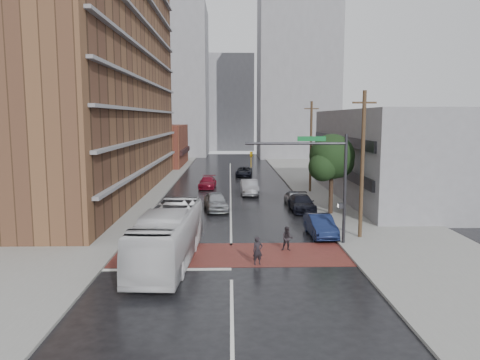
{
  "coord_description": "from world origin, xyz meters",
  "views": [
    {
      "loc": [
        -0.07,
        -26.93,
        8.2
      ],
      "look_at": [
        0.7,
        8.41,
        3.5
      ],
      "focal_mm": 35.0,
      "sensor_mm": 36.0,
      "label": 1
    }
  ],
  "objects_px": {
    "suv_travel": "(244,172)",
    "car_parked_mid": "(302,203)",
    "car_travel_b": "(249,187)",
    "car_travel_c": "(208,182)",
    "car_travel_a": "(216,202)",
    "car_parked_far": "(294,198)",
    "pedestrian_b": "(287,239)",
    "transit_bus": "(168,236)",
    "car_parked_near": "(320,226)",
    "pedestrian_a": "(258,251)"
  },
  "relations": [
    {
      "from": "pedestrian_a",
      "to": "car_parked_near",
      "type": "xyz_separation_m",
      "value": [
        4.77,
        6.32,
        -0.05
      ]
    },
    {
      "from": "car_travel_c",
      "to": "suv_travel",
      "type": "distance_m",
      "value": 12.06
    },
    {
      "from": "transit_bus",
      "to": "car_travel_b",
      "type": "xyz_separation_m",
      "value": [
        5.6,
        23.54,
        -0.74
      ]
    },
    {
      "from": "pedestrian_b",
      "to": "car_travel_a",
      "type": "xyz_separation_m",
      "value": [
        -4.82,
        12.84,
        0.05
      ]
    },
    {
      "from": "transit_bus",
      "to": "car_parked_far",
      "type": "relative_size",
      "value": 2.94
    },
    {
      "from": "car_travel_a",
      "to": "car_parked_near",
      "type": "relative_size",
      "value": 1.05
    },
    {
      "from": "pedestrian_a",
      "to": "car_travel_b",
      "type": "height_order",
      "value": "car_travel_b"
    },
    {
      "from": "pedestrian_b",
      "to": "car_travel_b",
      "type": "relative_size",
      "value": 0.31
    },
    {
      "from": "pedestrian_a",
      "to": "suv_travel",
      "type": "distance_m",
      "value": 40.25
    },
    {
      "from": "suv_travel",
      "to": "car_parked_mid",
      "type": "bearing_deg",
      "value": -74.71
    },
    {
      "from": "suv_travel",
      "to": "car_parked_far",
      "type": "xyz_separation_m",
      "value": [
        4.1,
        -21.96,
        -0.02
      ]
    },
    {
      "from": "car_travel_c",
      "to": "car_parked_near",
      "type": "xyz_separation_m",
      "value": [
        8.95,
        -22.78,
        0.08
      ]
    },
    {
      "from": "pedestrian_b",
      "to": "car_travel_a",
      "type": "relative_size",
      "value": 0.32
    },
    {
      "from": "car_parked_near",
      "to": "car_parked_far",
      "type": "relative_size",
      "value": 1.2
    },
    {
      "from": "transit_bus",
      "to": "car_parked_near",
      "type": "bearing_deg",
      "value": 34.04
    },
    {
      "from": "car_parked_near",
      "to": "car_travel_b",
      "type": "bearing_deg",
      "value": 100.56
    },
    {
      "from": "transit_bus",
      "to": "pedestrian_b",
      "type": "relative_size",
      "value": 7.33
    },
    {
      "from": "pedestrian_a",
      "to": "car_travel_a",
      "type": "xyz_separation_m",
      "value": [
        -2.81,
        15.59,
        0.01
      ]
    },
    {
      "from": "car_travel_a",
      "to": "car_travel_b",
      "type": "bearing_deg",
      "value": 59.89
    },
    {
      "from": "car_travel_b",
      "to": "car_parked_far",
      "type": "relative_size",
      "value": 1.3
    },
    {
      "from": "pedestrian_b",
      "to": "car_travel_c",
      "type": "height_order",
      "value": "pedestrian_b"
    },
    {
      "from": "pedestrian_a",
      "to": "car_travel_a",
      "type": "height_order",
      "value": "car_travel_a"
    },
    {
      "from": "car_travel_a",
      "to": "car_travel_b",
      "type": "relative_size",
      "value": 0.97
    },
    {
      "from": "pedestrian_a",
      "to": "car_parked_far",
      "type": "height_order",
      "value": "pedestrian_a"
    },
    {
      "from": "car_travel_c",
      "to": "car_parked_near",
      "type": "distance_m",
      "value": 24.48
    },
    {
      "from": "car_travel_b",
      "to": "car_travel_c",
      "type": "height_order",
      "value": "car_travel_b"
    },
    {
      "from": "car_travel_a",
      "to": "car_parked_far",
      "type": "distance_m",
      "value": 7.84
    },
    {
      "from": "car_parked_far",
      "to": "car_parked_near",
      "type": "bearing_deg",
      "value": -92.64
    },
    {
      "from": "car_parked_mid",
      "to": "car_parked_far",
      "type": "distance_m",
      "value": 3.08
    },
    {
      "from": "car_travel_b",
      "to": "car_parked_mid",
      "type": "height_order",
      "value": "car_travel_b"
    },
    {
      "from": "transit_bus",
      "to": "car_travel_c",
      "type": "distance_m",
      "value": 28.63
    },
    {
      "from": "pedestrian_b",
      "to": "car_travel_b",
      "type": "height_order",
      "value": "car_travel_b"
    },
    {
      "from": "car_travel_a",
      "to": "car_travel_b",
      "type": "height_order",
      "value": "car_travel_a"
    },
    {
      "from": "pedestrian_a",
      "to": "transit_bus",
      "type": "bearing_deg",
      "value": 156.67
    },
    {
      "from": "car_parked_near",
      "to": "suv_travel",
      "type": "bearing_deg",
      "value": 94.43
    },
    {
      "from": "car_travel_a",
      "to": "suv_travel",
      "type": "distance_m",
      "value": 24.87
    },
    {
      "from": "pedestrian_b",
      "to": "car_parked_near",
      "type": "xyz_separation_m",
      "value": [
        2.76,
        3.57,
        -0.01
      ]
    },
    {
      "from": "pedestrian_a",
      "to": "car_parked_mid",
      "type": "height_order",
      "value": "pedestrian_a"
    },
    {
      "from": "car_travel_c",
      "to": "car_parked_mid",
      "type": "distance_m",
      "value": 16.55
    },
    {
      "from": "pedestrian_a",
      "to": "suv_travel",
      "type": "bearing_deg",
      "value": 71.69
    },
    {
      "from": "car_travel_a",
      "to": "car_parked_near",
      "type": "xyz_separation_m",
      "value": [
        7.58,
        -9.27,
        -0.07
      ]
    },
    {
      "from": "pedestrian_b",
      "to": "car_parked_near",
      "type": "bearing_deg",
      "value": 57.46
    },
    {
      "from": "car_parked_far",
      "to": "car_travel_c",
      "type": "bearing_deg",
      "value": 125.24
    },
    {
      "from": "pedestrian_b",
      "to": "car_parked_mid",
      "type": "relative_size",
      "value": 0.31
    },
    {
      "from": "transit_bus",
      "to": "car_parked_mid",
      "type": "height_order",
      "value": "transit_bus"
    },
    {
      "from": "car_travel_b",
      "to": "transit_bus",
      "type": "bearing_deg",
      "value": -105.44
    },
    {
      "from": "pedestrian_a",
      "to": "pedestrian_b",
      "type": "bearing_deg",
      "value": 36.18
    },
    {
      "from": "car_travel_b",
      "to": "car_travel_a",
      "type": "bearing_deg",
      "value": -113.76
    },
    {
      "from": "pedestrian_b",
      "to": "car_travel_c",
      "type": "xyz_separation_m",
      "value": [
        -6.19,
        26.36,
        -0.09
      ]
    },
    {
      "from": "suv_travel",
      "to": "car_parked_mid",
      "type": "distance_m",
      "value": 25.41
    }
  ]
}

